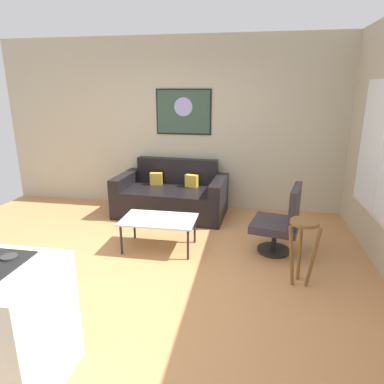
# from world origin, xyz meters

# --- Properties ---
(ground) EXTENTS (6.40, 6.40, 0.04)m
(ground) POSITION_xyz_m (0.00, 0.00, -0.02)
(ground) COLOR #BC804E
(back_wall) EXTENTS (6.40, 0.05, 2.80)m
(back_wall) POSITION_xyz_m (0.00, 2.42, 1.40)
(back_wall) COLOR #B5AD93
(back_wall) RESTS_ON ground
(couch) EXTENTS (1.79, 1.04, 0.86)m
(couch) POSITION_xyz_m (-0.13, 1.92, 0.29)
(couch) COLOR black
(couch) RESTS_ON ground
(coffee_table) EXTENTS (0.93, 0.58, 0.40)m
(coffee_table) POSITION_xyz_m (0.01, 0.64, 0.37)
(coffee_table) COLOR silver
(coffee_table) RESTS_ON ground
(armchair) EXTENTS (0.66, 0.68, 0.88)m
(armchair) POSITION_xyz_m (1.53, 0.77, 0.42)
(armchair) COLOR black
(armchair) RESTS_ON ground
(bar_stool) EXTENTS (0.34, 0.33, 0.71)m
(bar_stool) POSITION_xyz_m (1.68, 0.08, 0.52)
(bar_stool) COLOR brown
(bar_stool) RESTS_ON ground
(wall_painting) EXTENTS (0.92, 0.03, 0.74)m
(wall_painting) POSITION_xyz_m (-0.01, 2.38, 1.62)
(wall_painting) COLOR black
(window) EXTENTS (0.03, 1.64, 1.58)m
(window) POSITION_xyz_m (2.59, 0.90, 1.30)
(window) COLOR silver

